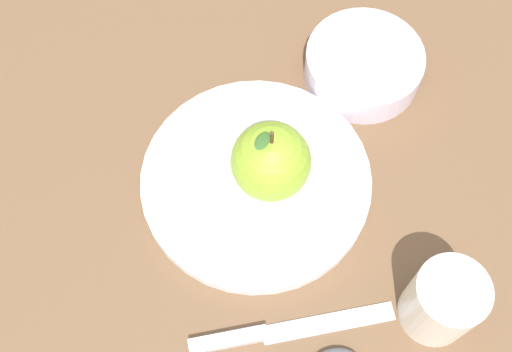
% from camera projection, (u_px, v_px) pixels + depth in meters
% --- Properties ---
extents(ground_plane, '(2.40, 2.40, 0.00)m').
position_uv_depth(ground_plane, '(246.00, 198.00, 0.67)').
color(ground_plane, brown).
extents(dinner_plate, '(0.24, 0.24, 0.02)m').
position_uv_depth(dinner_plate, '(256.00, 181.00, 0.67)').
color(dinner_plate, white).
rests_on(dinner_plate, ground_plane).
extents(apple, '(0.08, 0.08, 0.10)m').
position_uv_depth(apple, '(273.00, 164.00, 0.63)').
color(apple, '#8CB22D').
rests_on(apple, dinner_plate).
extents(side_bowl, '(0.13, 0.13, 0.04)m').
position_uv_depth(side_bowl, '(364.00, 63.00, 0.72)').
color(side_bowl, silver).
rests_on(side_bowl, ground_plane).
extents(cup, '(0.07, 0.07, 0.08)m').
position_uv_depth(cup, '(444.00, 301.00, 0.58)').
color(cup, silver).
rests_on(cup, ground_plane).
extents(knife, '(0.19, 0.09, 0.01)m').
position_uv_depth(knife, '(275.00, 331.00, 0.61)').
color(knife, silver).
rests_on(knife, ground_plane).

